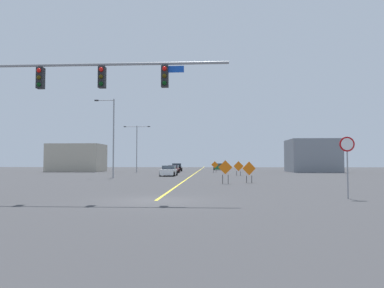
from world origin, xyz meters
The scene contains 16 objects.
ground centered at (0.00, 0.00, 0.00)m, with size 201.57×201.57×0.00m, color #38383A.
road_centre_stripe centered at (0.00, 55.99, 0.00)m, with size 0.16×111.98×0.01m.
traffic_signal_assembly centered at (-4.46, -0.02, 5.46)m, with size 12.53×0.44×7.08m.
stop_sign centered at (9.54, 1.40, 2.20)m, with size 0.76×0.07×3.14m.
street_lamp_mid_right centered at (-8.81, 23.39, 5.03)m, with size 2.34×0.24×9.11m.
street_lamp_mid_left centered at (-10.56, 45.20, 4.94)m, with size 4.71×0.24×8.19m.
construction_sign_left_shoulder centered at (3.82, 13.20, 1.27)m, with size 1.19×0.06×1.98m.
construction_sign_right_lane centered at (3.16, 43.85, 1.23)m, with size 1.20×0.24×1.94m.
construction_sign_left_lane centered at (5.96, 14.70, 1.17)m, with size 1.20×0.27×1.87m.
construction_sign_right_shoulder centered at (6.23, 31.02, 1.19)m, with size 1.33×0.28×1.93m.
car_white_near centered at (-2.93, 29.29, 0.63)m, with size 1.99×4.62×1.35m.
car_red_passing centered at (-3.68, 41.52, 0.59)m, with size 2.03×4.20×1.28m.
car_black_distant centered at (-4.15, 52.03, 0.70)m, with size 2.27×4.03×1.51m.
car_green_far centered at (4.03, 62.44, 0.69)m, with size 2.06×3.89×1.45m.
roadside_building_east centered at (20.62, 48.04, 2.90)m, with size 8.35×8.05×5.81m.
roadside_building_west centered at (-22.54, 48.38, 2.56)m, with size 9.59×6.61×5.11m.
Camera 1 is at (2.70, -17.11, 1.88)m, focal length 33.47 mm.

